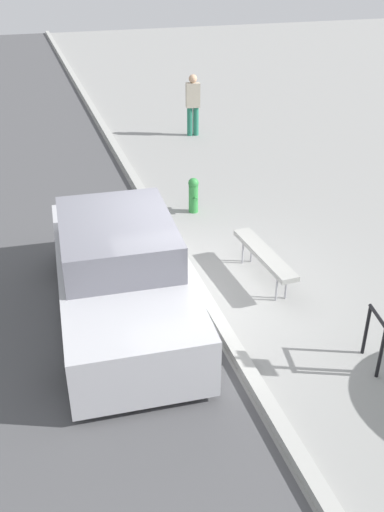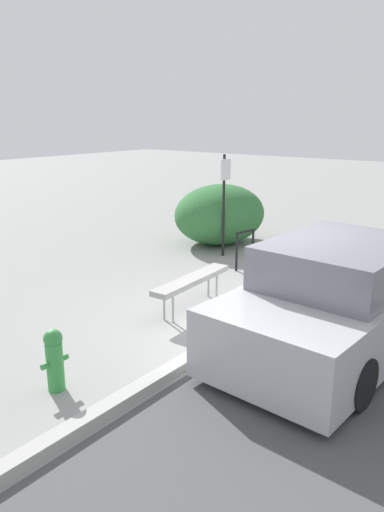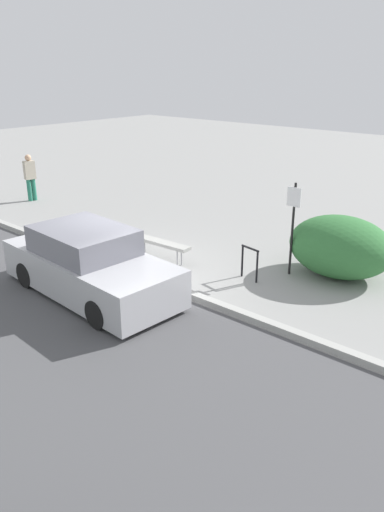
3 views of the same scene
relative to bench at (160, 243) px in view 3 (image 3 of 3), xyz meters
name	(u,v)px [view 3 (image 3 of 3)]	position (x,y,z in m)	size (l,w,h in m)	color
ground_plane	(129,274)	(0.02, -1.16, -0.50)	(60.00, 60.00, 0.00)	gray
curb	(129,271)	(0.02, -1.16, -0.43)	(60.00, 0.20, 0.13)	#A8A8A3
bench	(160,243)	(0.00, 0.00, 0.00)	(1.85, 0.42, 0.55)	#99999E
bike_rack	(250,260)	(2.48, 0.52, 0.01)	(0.55, 0.15, 0.83)	black
sign_post	(293,221)	(3.04, 1.45, 0.89)	(0.36, 0.08, 2.30)	black
fire_hydrant	(81,226)	(-3.00, -0.31, -0.09)	(0.36, 0.22, 0.77)	#338C3F
shrub_hedge	(340,247)	(3.97, 2.20, 0.25)	(2.55, 2.07, 1.48)	#337038
pedestrian	(30,176)	(-8.12, 1.27, 0.44)	(0.27, 0.43, 1.75)	#267259
parked_car_near	(89,265)	(0.22, -2.48, 0.19)	(4.62, 2.09, 1.52)	black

